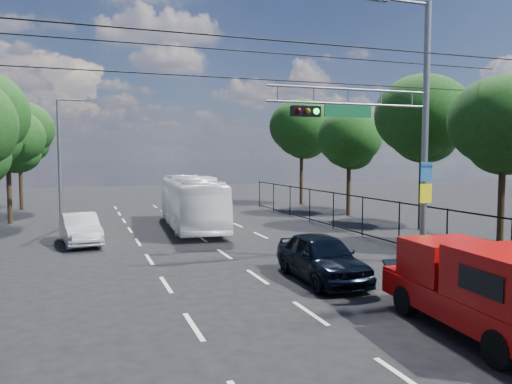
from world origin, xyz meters
name	(u,v)px	position (x,y,z in m)	size (l,w,h in m)	color
ground	(407,380)	(0.00, 0.00, 0.00)	(120.00, 120.00, 0.00)	black
lane_markings	(212,246)	(0.00, 14.00, 0.01)	(6.12, 38.00, 0.01)	beige
signal_mast	(397,120)	(5.28, 7.99, 5.24)	(6.43, 0.39, 9.50)	slate
streetlight_left	(63,156)	(-6.33, 22.00, 3.94)	(2.09, 0.22, 7.08)	slate
utility_wires	(249,58)	(0.00, 8.83, 7.23)	(22.00, 5.04, 0.74)	black
fence_right	(384,220)	(7.60, 12.17, 1.03)	(0.06, 34.03, 2.00)	black
tree_right_b	(504,130)	(11.22, 9.02, 5.06)	(4.50, 4.50, 7.31)	black
tree_right_c	(423,123)	(11.82, 15.02, 5.73)	(5.10, 5.10, 8.29)	black
tree_right_d	(349,142)	(11.42, 22.02, 4.85)	(4.32, 4.32, 7.02)	black
tree_right_e	(302,131)	(11.62, 30.02, 5.94)	(5.28, 5.28, 8.58)	black
tree_left_d	(8,143)	(-9.38, 25.02, 4.72)	(4.20, 4.20, 6.83)	black
tree_left_e	(20,134)	(-9.58, 33.02, 5.53)	(4.92, 4.92, 7.99)	black
red_pickup	(485,287)	(2.95, 1.30, 1.09)	(2.44, 5.65, 2.05)	black
navy_hatchback	(322,257)	(1.78, 6.90, 0.75)	(1.77, 4.41, 1.50)	black
white_bus	(191,202)	(0.28, 19.68, 1.43)	(2.40, 10.25, 2.86)	white
white_van	(80,229)	(-5.50, 16.43, 0.69)	(1.45, 4.17, 1.37)	silver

